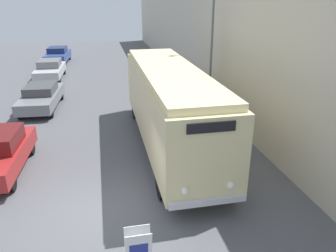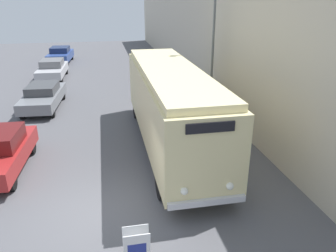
{
  "view_description": "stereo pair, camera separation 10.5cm",
  "coord_description": "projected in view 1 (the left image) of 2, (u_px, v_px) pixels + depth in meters",
  "views": [
    {
      "loc": [
        0.31,
        -8.35,
        6.08
      ],
      "look_at": [
        2.4,
        1.67,
        1.98
      ],
      "focal_mm": 35.0,
      "sensor_mm": 36.0,
      "label": 1
    },
    {
      "loc": [
        0.41,
        -8.37,
        6.08
      ],
      "look_at": [
        2.4,
        1.67,
        1.98
      ],
      "focal_mm": 35.0,
      "sensor_mm": 36.0,
      "label": 2
    }
  ],
  "objects": [
    {
      "name": "sign_board",
      "position": [
        138.0,
        248.0,
        7.81
      ],
      "size": [
        0.64,
        0.37,
        0.98
      ],
      "color": "gray",
      "rests_on": "ground_plane"
    },
    {
      "name": "ground_plane",
      "position": [
        101.0,
        214.0,
        9.79
      ],
      "size": [
        80.0,
        80.0,
        0.0
      ],
      "primitive_type": "plane",
      "color": "#56565B"
    },
    {
      "name": "building_wall_right",
      "position": [
        212.0,
        50.0,
        18.99
      ],
      "size": [
        0.3,
        60.0,
        6.28
      ],
      "color": "beige",
      "rests_on": "ground_plane"
    },
    {
      "name": "parked_car_distant",
      "position": [
        58.0,
        55.0,
        31.36
      ],
      "size": [
        2.2,
        4.67,
        1.48
      ],
      "rotation": [
        0.0,
        0.0,
        -0.07
      ],
      "color": "black",
      "rests_on": "ground_plane"
    },
    {
      "name": "parked_car_far",
      "position": [
        50.0,
        69.0,
        25.33
      ],
      "size": [
        2.0,
        4.59,
        1.46
      ],
      "rotation": [
        0.0,
        0.0,
        -0.03
      ],
      "color": "black",
      "rests_on": "ground_plane"
    },
    {
      "name": "vintage_bus",
      "position": [
        169.0,
        103.0,
        13.5
      ],
      "size": [
        2.41,
        10.46,
        3.4
      ],
      "color": "black",
      "rests_on": "ground_plane"
    },
    {
      "name": "parked_car_mid",
      "position": [
        41.0,
        96.0,
        18.67
      ],
      "size": [
        2.15,
        4.81,
        1.37
      ],
      "rotation": [
        0.0,
        0.0,
        -0.07
      ],
      "color": "black",
      "rests_on": "ground_plane"
    },
    {
      "name": "streetlamp",
      "position": [
        213.0,
        22.0,
        16.12
      ],
      "size": [
        0.36,
        0.36,
        7.67
      ],
      "color": "#595E60",
      "rests_on": "ground_plane"
    }
  ]
}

